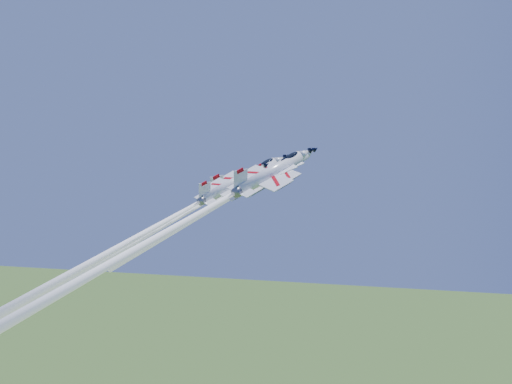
% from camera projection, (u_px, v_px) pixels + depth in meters
% --- Properties ---
extents(jet_lead, '(21.64, 25.68, 26.47)m').
position_uv_depth(jet_lead, '(228.00, 199.00, 93.31)').
color(jet_lead, white).
extents(jet_left, '(30.39, 36.83, 40.05)m').
position_uv_depth(jet_left, '(155.00, 230.00, 93.67)').
color(jet_left, white).
extents(jet_right, '(29.92, 36.61, 41.32)m').
position_uv_depth(jet_right, '(163.00, 234.00, 81.11)').
color(jet_right, white).
extents(jet_slot, '(24.17, 29.31, 31.95)m').
position_uv_depth(jet_slot, '(151.00, 229.00, 86.15)').
color(jet_slot, white).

